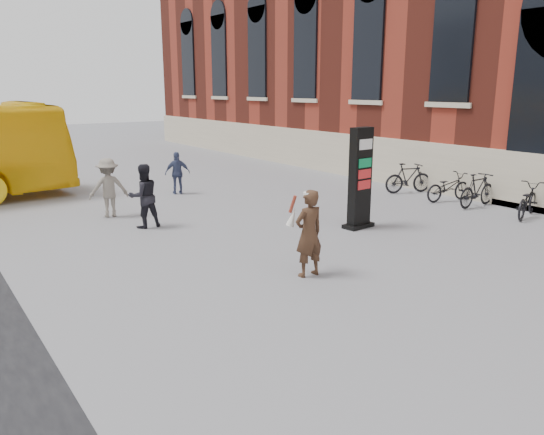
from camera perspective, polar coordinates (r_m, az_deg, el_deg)
ground at (r=10.81m, az=3.57°, el=-6.46°), size 100.00×100.00×0.00m
info_pylon at (r=14.46m, az=9.46°, el=4.16°), size 0.91×0.51×2.72m
woman at (r=10.65m, az=3.94°, el=-1.59°), size 0.68×0.60×1.79m
pedestrian_a at (r=14.80m, az=-13.64°, el=2.25°), size 0.85×0.66×1.75m
pedestrian_b at (r=16.34m, az=-17.18°, el=3.07°), size 1.22×0.83×1.74m
pedestrian_c at (r=19.36m, az=-10.13°, el=4.74°), size 0.96×0.62×1.52m
bike_4 at (r=17.36m, az=25.77°, el=1.68°), size 2.02×1.21×1.00m
bike_5 at (r=18.20m, az=21.23°, el=2.77°), size 1.84×0.57×1.10m
bike_6 at (r=18.83m, az=18.43°, el=3.14°), size 1.91×0.91×0.96m
bike_7 at (r=19.89m, az=14.45°, el=4.14°), size 1.89×1.09×1.09m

